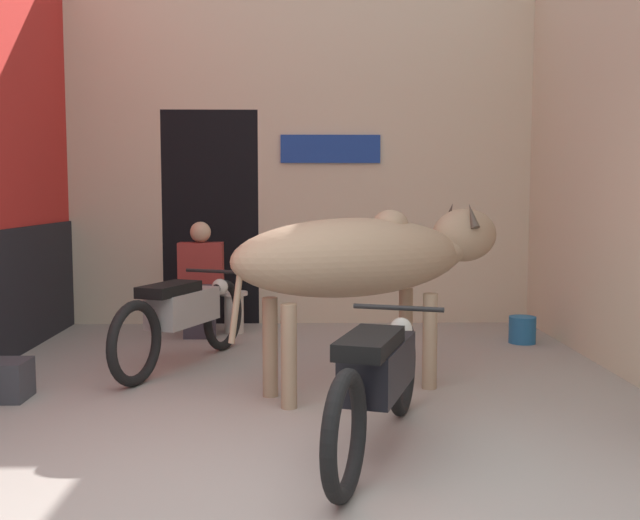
# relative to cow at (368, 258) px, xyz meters

# --- Properties ---
(ground_plane) EXTENTS (30.00, 30.00, 0.00)m
(ground_plane) POSITION_rel_cow_xyz_m (-0.50, -2.08, -0.99)
(ground_plane) COLOR #9E9389
(wall_back_with_doorway) EXTENTS (5.11, 0.93, 4.11)m
(wall_back_with_doorway) POSITION_rel_cow_xyz_m (-0.82, 3.08, 0.78)
(wall_back_with_doorway) COLOR beige
(wall_back_with_doorway) RESTS_ON ground_plane
(cow) EXTENTS (2.21, 1.37, 1.40)m
(cow) POSITION_rel_cow_xyz_m (0.00, 0.00, 0.00)
(cow) COLOR tan
(cow) RESTS_ON ground_plane
(motorcycle_near) EXTENTS (0.83, 2.00, 0.76)m
(motorcycle_near) POSITION_rel_cow_xyz_m (-0.05, -1.31, -0.56)
(motorcycle_near) COLOR black
(motorcycle_near) RESTS_ON ground_plane
(motorcycle_far) EXTENTS (0.91, 1.92, 0.77)m
(motorcycle_far) POSITION_rel_cow_xyz_m (-1.49, 0.80, -0.55)
(motorcycle_far) COLOR black
(motorcycle_far) RESTS_ON ground_plane
(shopkeeper_seated) EXTENTS (0.45, 0.34, 1.17)m
(shopkeeper_seated) POSITION_rel_cow_xyz_m (-1.52, 2.13, -0.38)
(shopkeeper_seated) COLOR #3D3842
(shopkeeper_seated) RESTS_ON ground_plane
(plastic_stool) EXTENTS (0.29, 0.29, 0.44)m
(plastic_stool) POSITION_rel_cow_xyz_m (-1.20, 2.29, -0.76)
(plastic_stool) COLOR beige
(plastic_stool) RESTS_ON ground_plane
(bucket) EXTENTS (0.26, 0.26, 0.26)m
(bucket) POSITION_rel_cow_xyz_m (1.67, 1.70, -0.86)
(bucket) COLOR #23669E
(bucket) RESTS_ON ground_plane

